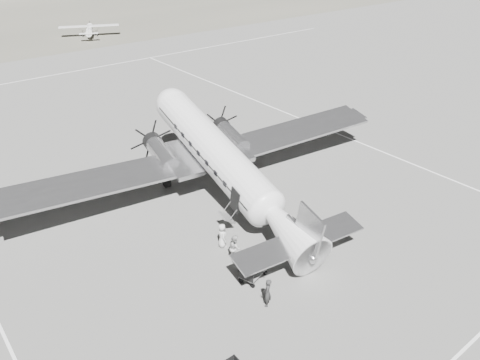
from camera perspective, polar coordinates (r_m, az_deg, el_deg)
name	(u,v)px	position (r m, az deg, el deg)	size (l,w,h in m)	color
ground	(284,204)	(31.77, 5.36, -2.90)	(260.00, 260.00, 0.00)	slate
taxi_line_right	(391,155)	(40.14, 17.92, 2.90)	(0.15, 80.00, 0.01)	silver
taxi_line_horizon	(66,73)	(64.34, -20.49, 12.14)	(90.00, 0.15, 0.01)	silver
dc3_airliner	(221,161)	(31.09, -2.30, 2.32)	(29.09, 20.19, 5.54)	#B1B1B3
light_plane_right	(90,31)	(84.42, -17.87, 16.94)	(9.64, 7.82, 2.00)	silver
baggage_cart_near	(253,272)	(25.24, 1.60, -11.11)	(1.62, 1.14, 0.91)	#5B5B5B
ground_crew	(267,293)	(23.57, 3.36, -13.56)	(0.58, 0.38, 1.58)	#292929
ramp_agent	(235,247)	(26.28, -0.65, -8.23)	(0.79, 0.62, 1.63)	#A9A9A7
passenger	(222,235)	(27.31, -2.19, -6.77)	(0.74, 0.48, 1.52)	beige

